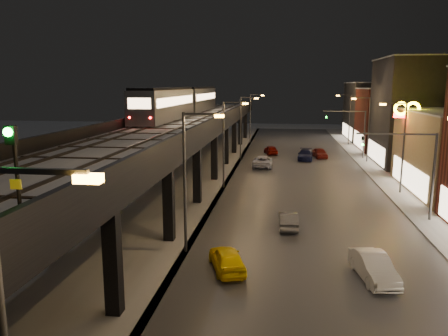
{
  "coord_description": "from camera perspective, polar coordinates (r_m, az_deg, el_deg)",
  "views": [
    {
      "loc": [
        5.32,
        -13.06,
        10.61
      ],
      "look_at": [
        1.36,
        16.16,
        5.0
      ],
      "focal_mm": 35.0,
      "sensor_mm": 36.0,
      "label": 1
    }
  ],
  "objects": [
    {
      "name": "road_surface",
      "position": [
        49.26,
        10.08,
        -1.8
      ],
      "size": [
        17.0,
        120.0,
        0.06
      ],
      "primitive_type": "cube",
      "color": "#46474D",
      "rests_on": "ground"
    },
    {
      "name": "sidewalk_right",
      "position": [
        50.69,
        21.46,
        -1.99
      ],
      "size": [
        4.0,
        120.0,
        0.14
      ],
      "primitive_type": "cube",
      "color": "#9FA1A8",
      "rests_on": "ground"
    },
    {
      "name": "under_viaduct_pavement",
      "position": [
        50.5,
        -5.41,
        -1.37
      ],
      "size": [
        11.0,
        120.0,
        0.06
      ],
      "primitive_type": "cube",
      "color": "#9FA1A8",
      "rests_on": "ground"
    },
    {
      "name": "elevated_viaduct",
      "position": [
        46.58,
        -6.41,
        4.55
      ],
      "size": [
        9.0,
        100.0,
        6.3
      ],
      "color": "black",
      "rests_on": "ground"
    },
    {
      "name": "viaduct_trackbed",
      "position": [
        46.63,
        -6.4,
        5.51
      ],
      "size": [
        8.4,
        100.0,
        0.32
      ],
      "color": "#B2B7C1",
      "rests_on": "elevated_viaduct"
    },
    {
      "name": "viaduct_parapet_streetside",
      "position": [
        45.75,
        -1.07,
        6.06
      ],
      "size": [
        0.3,
        100.0,
        1.1
      ],
      "primitive_type": "cube",
      "color": "black",
      "rests_on": "elevated_viaduct"
    },
    {
      "name": "viaduct_parapet_far",
      "position": [
        47.86,
        -11.48,
        6.05
      ],
      "size": [
        0.3,
        100.0,
        1.1
      ],
      "primitive_type": "cube",
      "color": "black",
      "rests_on": "elevated_viaduct"
    },
    {
      "name": "building_d",
      "position": [
        63.95,
        24.87,
        6.62
      ],
      "size": [
        12.2,
        13.2,
        14.16
      ],
      "color": "black",
      "rests_on": "ground"
    },
    {
      "name": "building_e",
      "position": [
        77.54,
        21.76,
        5.92
      ],
      "size": [
        12.2,
        12.2,
        10.16
      ],
      "color": "#5A2117",
      "rests_on": "ground"
    },
    {
      "name": "building_f",
      "position": [
        91.13,
        19.69,
        6.99
      ],
      "size": [
        12.2,
        16.2,
        11.16
      ],
      "color": "black",
      "rests_on": "ground"
    },
    {
      "name": "streetlight_left_0",
      "position": [
        11.27,
        -25.65,
        -18.87
      ],
      "size": [
        2.57,
        0.28,
        9.0
      ],
      "color": "#38383A",
      "rests_on": "ground"
    },
    {
      "name": "streetlight_left_1",
      "position": [
        27.22,
        -4.62,
        -0.65
      ],
      "size": [
        2.57,
        0.28,
        9.0
      ],
      "color": "#38383A",
      "rests_on": "ground"
    },
    {
      "name": "streetlight_left_2",
      "position": [
        44.76,
        0.29,
        3.88
      ],
      "size": [
        2.57,
        0.28,
        9.0
      ],
      "color": "#38383A",
      "rests_on": "ground"
    },
    {
      "name": "streetlight_right_2",
      "position": [
        45.83,
        22.12,
        3.25
      ],
      "size": [
        2.56,
        0.28,
        9.0
      ],
      "color": "#38383A",
      "rests_on": "ground"
    },
    {
      "name": "streetlight_left_3",
      "position": [
        62.56,
        2.44,
        5.84
      ],
      "size": [
        2.57,
        0.28,
        9.0
      ],
      "color": "#38383A",
      "rests_on": "ground"
    },
    {
      "name": "streetlight_right_3",
      "position": [
        63.33,
        18.16,
        5.37
      ],
      "size": [
        2.56,
        0.28,
        9.0
      ],
      "color": "#38383A",
      "rests_on": "ground"
    },
    {
      "name": "streetlight_left_4",
      "position": [
        80.45,
        3.64,
        6.92
      ],
      "size": [
        2.57,
        0.28,
        9.0
      ],
      "color": "#38383A",
      "rests_on": "ground"
    },
    {
      "name": "streetlight_right_4",
      "position": [
        81.05,
        15.91,
        6.56
      ],
      "size": [
        2.56,
        0.28,
        9.0
      ],
      "color": "#38383A",
      "rests_on": "ground"
    },
    {
      "name": "traffic_light_rig_a",
      "position": [
        37.11,
        24.07,
        0.35
      ],
      "size": [
        6.1,
        0.34,
        7.0
      ],
      "color": "#38383A",
      "rests_on": "ground"
    },
    {
      "name": "traffic_light_rig_b",
      "position": [
        66.18,
        16.9,
        5.01
      ],
      "size": [
        6.1,
        0.34,
        7.0
      ],
      "color": "#38383A",
      "rests_on": "ground"
    },
    {
      "name": "subway_train",
      "position": [
        61.64,
        -5.3,
        8.74
      ],
      "size": [
        3.11,
        38.21,
        3.72
      ],
      "color": "gray",
      "rests_on": "viaduct_trackbed"
    },
    {
      "name": "rail_signal",
      "position": [
        13.48,
        -25.8,
        1.45
      ],
      "size": [
        0.34,
        0.42,
        2.9
      ],
      "color": "black",
      "rests_on": "viaduct_trackbed"
    },
    {
      "name": "car_taxi",
      "position": [
        25.75,
        0.39,
        -11.88
      ],
      "size": [
        2.89,
        4.4,
        1.39
      ],
      "primitive_type": "imported",
      "rotation": [
        0.0,
        0.0,
        3.48
      ],
      "color": "#FFD803",
      "rests_on": "ground"
    },
    {
      "name": "car_near_white",
      "position": [
        33.27,
        8.38,
        -6.79
      ],
      "size": [
        1.5,
        3.9,
        1.27
      ],
      "primitive_type": "imported",
      "rotation": [
        0.0,
        0.0,
        3.18
      ],
      "color": "#595A5F",
      "rests_on": "ground"
    },
    {
      "name": "car_mid_silver",
      "position": [
        57.37,
        5.05,
        0.83
      ],
      "size": [
        2.48,
        5.38,
        1.49
      ],
      "primitive_type": "imported",
      "rotation": [
        0.0,
        0.0,
        3.14
      ],
      "color": "silver",
      "rests_on": "ground"
    },
    {
      "name": "car_far_white",
      "position": [
        68.07,
        6.14,
        2.33
      ],
      "size": [
        2.5,
        4.31,
        1.38
      ],
      "primitive_type": "imported",
      "rotation": [
        0.0,
        0.0,
        3.37
      ],
      "color": "maroon",
      "rests_on": "ground"
    },
    {
      "name": "car_onc_silver",
      "position": [
        25.94,
        18.95,
        -12.25
      ],
      "size": [
        2.23,
        4.57,
        1.44
      ],
      "primitive_type": "imported",
      "rotation": [
        0.0,
        0.0,
        0.17
      ],
      "color": "white",
      "rests_on": "ground"
    },
    {
      "name": "car_onc_white",
      "position": [
        63.61,
        10.57,
        1.65
      ],
      "size": [
        2.41,
        5.15,
        1.45
      ],
      "primitive_type": "imported",
      "rotation": [
        0.0,
        0.0,
        -0.08
      ],
      "color": "#12163B",
      "rests_on": "ground"
    },
    {
      "name": "car_onc_red",
      "position": [
        65.99,
        12.42,
        1.89
      ],
      "size": [
        2.3,
        4.37,
        1.42
      ],
      "primitive_type": "imported",
      "rotation": [
        0.0,
        0.0,
        0.16
      ],
      "color": "maroon",
      "rests_on": "ground"
    },
    {
      "name": "sign_mcdonalds",
      "position": [
        49.42,
        22.7,
        5.89
      ],
      "size": [
        2.66,
        0.53,
        8.94
      ],
      "color": "#38383A",
      "rests_on": "ground"
    }
  ]
}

